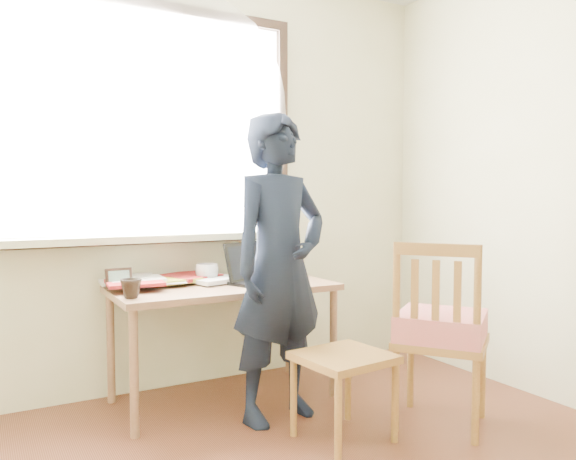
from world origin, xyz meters
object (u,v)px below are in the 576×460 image
work_chair (344,367)px  mug_dark (131,289)px  desk (223,297)px  person (279,267)px  mug_white (207,273)px  laptop (257,273)px  side_chair (441,329)px

work_chair → mug_dark: bearing=145.0°
desk → person: 0.47m
desk → mug_dark: mug_dark is taller
mug_dark → person: person is taller
desk → work_chair: 0.86m
mug_white → work_chair: mug_white is taller
mug_white → person: bearing=-69.7°
laptop → person: bearing=-97.3°
desk → work_chair: desk is taller
work_chair → person: bearing=110.4°
laptop → person: person is taller
laptop → work_chair: bearing=-82.4°
mug_white → person: (0.20, -0.53, 0.08)m
work_chair → person: (-0.14, 0.39, 0.45)m
person → laptop: bearing=71.8°
desk → mug_white: 0.20m
mug_white → mug_dark: 0.61m
laptop → mug_white: laptop is taller
mug_dark → side_chair: (1.39, -0.71, -0.22)m
laptop → work_chair: laptop is taller
mug_white → side_chair: bearing=-49.8°
mug_white → laptop: bearing=-36.4°
work_chair → desk: bearing=111.1°
work_chair → side_chair: side_chair is taller
laptop → side_chair: bearing=-53.7°
laptop → mug_white: size_ratio=3.08×
desk → work_chair: (0.30, -0.77, -0.25)m
person → mug_white: bearing=99.4°
desk → mug_dark: bearing=-163.1°
desk → side_chair: (0.82, -0.88, -0.10)m
mug_dark → mug_white: bearing=31.4°
desk → mug_white: size_ratio=9.18×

